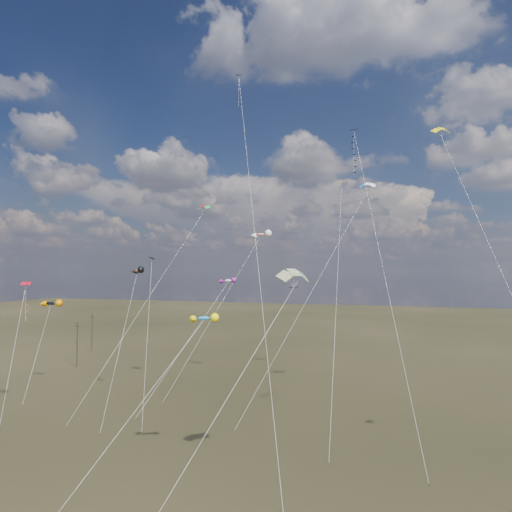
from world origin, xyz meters
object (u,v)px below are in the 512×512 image
(utility_pole_near, at_px, (77,344))
(diamond_black_high, at_px, (357,165))
(utility_pole_far, at_px, (92,332))
(parafoil_yellow, at_px, (442,131))
(novelty_black_orange, at_px, (51,303))

(utility_pole_near, xyz_separation_m, diamond_black_high, (50.56, -9.80, 26.23))
(utility_pole_far, xyz_separation_m, parafoil_yellow, (68.49, -23.55, 29.62))
(diamond_black_high, relative_size, parafoil_yellow, 1.02)
(utility_pole_near, bearing_deg, novelty_black_orange, -64.98)
(novelty_black_orange, bearing_deg, utility_pole_far, 117.53)
(utility_pole_near, xyz_separation_m, parafoil_yellow, (60.49, -9.55, 29.62))
(diamond_black_high, height_order, parafoil_yellow, diamond_black_high)
(utility_pole_far, distance_m, parafoil_yellow, 78.24)
(utility_pole_far, xyz_separation_m, diamond_black_high, (58.56, -23.80, 26.23))
(novelty_black_orange, bearing_deg, utility_pole_near, 115.02)
(novelty_black_orange, bearing_deg, parafoil_yellow, 3.54)
(utility_pole_near, relative_size, diamond_black_high, 0.23)
(diamond_black_high, distance_m, parafoil_yellow, 10.49)
(utility_pole_near, distance_m, parafoil_yellow, 68.02)
(diamond_black_high, bearing_deg, utility_pole_far, 157.89)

